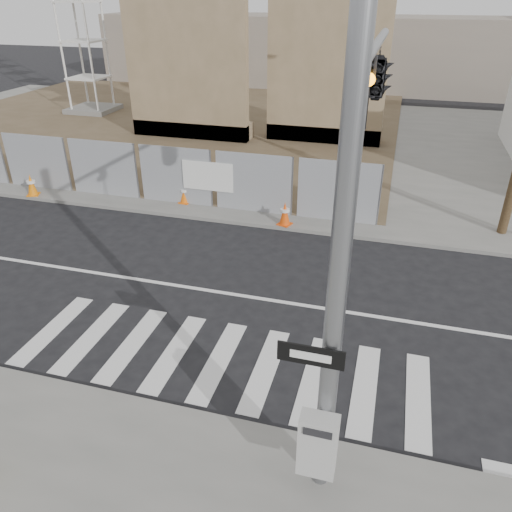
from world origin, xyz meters
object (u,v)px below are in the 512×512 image
(signal_pole, at_px, (366,136))
(traffic_cone_c, at_px, (184,193))
(traffic_cone_b, at_px, (31,185))
(traffic_cone_d, at_px, (285,214))

(signal_pole, relative_size, traffic_cone_c, 9.80)
(traffic_cone_b, bearing_deg, signal_pole, -27.39)
(signal_pole, xyz_separation_m, traffic_cone_c, (-6.44, 7.10, -4.31))
(signal_pole, bearing_deg, traffic_cone_b, 152.61)
(signal_pole, xyz_separation_m, traffic_cone_b, (-12.09, 6.27, -4.28))
(signal_pole, relative_size, traffic_cone_d, 9.12)
(traffic_cone_c, xyz_separation_m, traffic_cone_d, (3.81, -0.83, 0.03))
(traffic_cone_b, xyz_separation_m, traffic_cone_d, (9.46, 0.00, -0.01))
(traffic_cone_b, height_order, traffic_cone_d, traffic_cone_b)
(signal_pole, height_order, traffic_cone_d, signal_pole)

